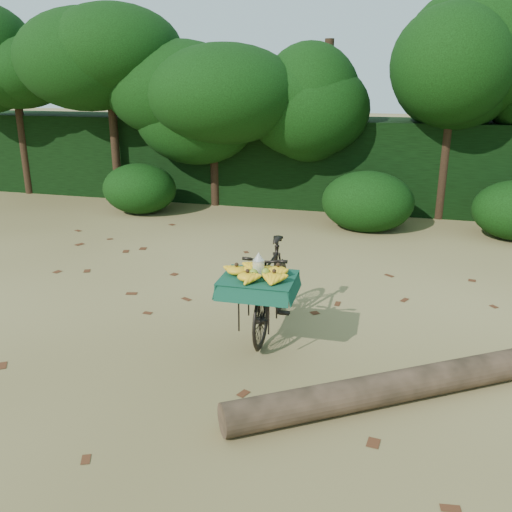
# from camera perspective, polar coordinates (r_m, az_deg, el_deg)

# --- Properties ---
(ground) EXTENTS (80.00, 80.00, 0.00)m
(ground) POSITION_cam_1_polar(r_m,az_deg,el_deg) (6.36, -5.51, -6.00)
(ground) COLOR tan
(ground) RESTS_ON ground
(vendor_bicycle) EXTENTS (0.71, 1.71, 0.98)m
(vendor_bicycle) POSITION_cam_1_polar(r_m,az_deg,el_deg) (5.75, 1.60, -3.21)
(vendor_bicycle) COLOR black
(vendor_bicycle) RESTS_ON ground
(fallen_log) EXTENTS (3.26, 2.33, 0.27)m
(fallen_log) POSITION_cam_1_polar(r_m,az_deg,el_deg) (5.00, 18.15, -12.24)
(fallen_log) COLOR brown
(fallen_log) RESTS_ON ground
(hedge_backdrop) EXTENTS (26.00, 1.80, 1.80)m
(hedge_backdrop) POSITION_cam_1_polar(r_m,az_deg,el_deg) (12.01, 5.30, 9.96)
(hedge_backdrop) COLOR black
(hedge_backdrop) RESTS_ON ground
(tree_row) EXTENTS (14.50, 2.00, 4.00)m
(tree_row) POSITION_cam_1_polar(r_m,az_deg,el_deg) (11.27, 1.32, 15.12)
(tree_row) COLOR black
(tree_row) RESTS_ON ground
(bush_clumps) EXTENTS (8.80, 1.70, 0.90)m
(bush_clumps) POSITION_cam_1_polar(r_m,az_deg,el_deg) (10.07, 5.93, 5.75)
(bush_clumps) COLOR black
(bush_clumps) RESTS_ON ground
(leaf_litter) EXTENTS (7.00, 7.30, 0.01)m
(leaf_litter) POSITION_cam_1_polar(r_m,az_deg,el_deg) (6.92, -3.59, -3.86)
(leaf_litter) COLOR #4C2714
(leaf_litter) RESTS_ON ground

